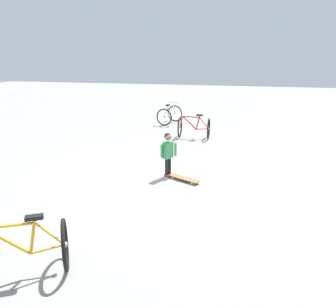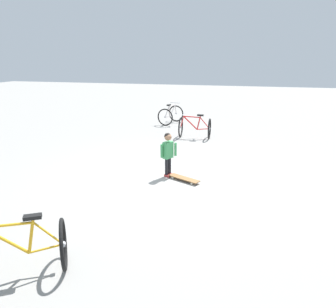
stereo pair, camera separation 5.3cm
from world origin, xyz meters
name	(u,v)px [view 1 (the left image)]	position (x,y,z in m)	size (l,w,h in m)	color
ground_plane	(169,176)	(0.00, 0.00, 0.00)	(50.00, 50.00, 0.00)	gray
child_person	(168,150)	(-0.02, -0.04, 0.66)	(0.28, 0.34, 1.06)	black
skateboard	(184,178)	(0.20, 0.40, 0.06)	(0.51, 0.79, 0.07)	olive
bicycle_near	(170,115)	(-6.07, -1.46, 0.38)	(1.20, 0.94, 0.85)	black
bicycle_mid	(23,249)	(3.93, -0.99, 0.38)	(1.15, 1.28, 0.85)	black
bicycle_far	(194,127)	(-3.86, -0.04, 0.38)	(0.74, 1.09, 0.85)	black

